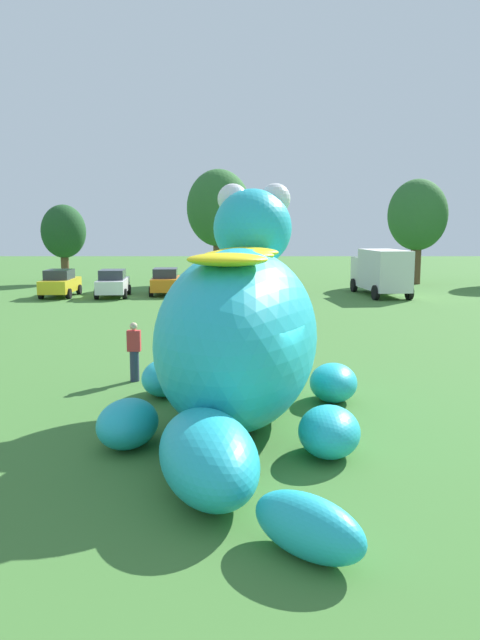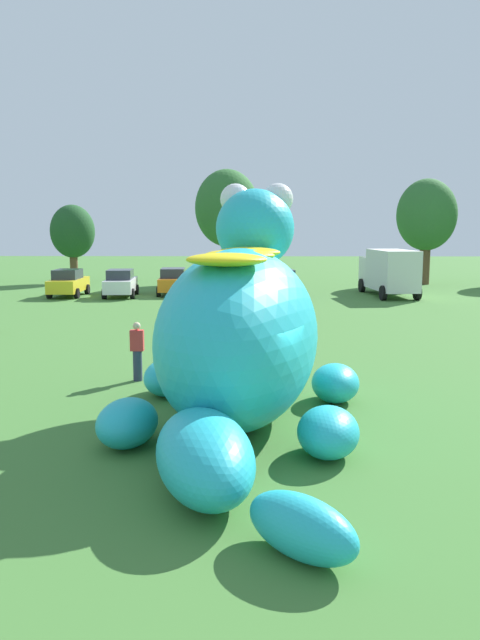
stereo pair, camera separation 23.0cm
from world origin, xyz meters
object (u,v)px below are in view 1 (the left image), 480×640
Objects in this scene: box_truck at (382,271)px; car_yellow at (62,283)px; spectator_near_inflatable at (136,352)px; car_orange at (167,281)px; car_green at (221,283)px; car_blue at (275,283)px; car_white at (114,283)px; giant_inflatable_creature at (241,334)px.

car_yellow is at bearing -178.36° from box_truck.
spectator_near_inflatable is (8.32, -21.62, -0.01)m from car_yellow.
car_green is (3.57, -1.39, 0.00)m from car_orange.
car_blue is at bearing 76.74° from spectator_near_inflatable.
car_green is 0.97× the size of car_blue.
car_yellow is 0.63× the size of box_truck.
car_blue reaches higher than spectator_near_inflatable.
car_white is 1.01× the size of car_orange.
car_white is at bearing 179.26° from car_green.
car_yellow is at bearing -169.66° from car_orange.
car_green is 10.31m from box_truck.
spectator_near_inflatable is (-12.02, -22.20, -0.75)m from box_truck.
car_white reaches higher than spectator_near_inflatable.
giant_inflatable_creature is at bearing -94.76° from car_blue.
car_white is 22.07m from spectator_near_inflatable.
car_yellow is 13.48m from car_blue.
box_truck reaches higher than spectator_near_inflatable.
car_green and car_blue have the same top height.
giant_inflatable_creature is 2.60× the size of car_blue.
giant_inflatable_creature is at bearing -50.96° from spectator_near_inflatable.
car_white is at bearing -177.65° from box_truck.
box_truck is at bearing 2.35° from car_white.
car_orange is 7.01m from car_blue.
giant_inflatable_creature is 2.68× the size of car_yellow.
box_truck is (13.82, -0.61, 0.74)m from car_orange.
giant_inflatable_creature reaches higher than car_orange.
car_blue is at bearing 85.24° from giant_inflatable_creature.
car_yellow is (-11.34, 25.34, -1.17)m from giant_inflatable_creature.
car_yellow is 23.17m from spectator_near_inflatable.
car_green is at bearing -0.74° from car_white.
car_orange is (-4.82, 26.53, -1.17)m from giant_inflatable_creature.
box_truck is at bearing 4.38° from car_green.
spectator_near_inflatable is at bearing -94.73° from car_green.
spectator_near_inflatable is at bearing -85.49° from car_orange.
car_orange is 13.86m from box_truck.
spectator_near_inflatable is (1.80, -22.81, -0.01)m from car_orange.
giant_inflatable_creature is 6.46× the size of spectator_near_inflatable.
giant_inflatable_creature is 27.79m from car_yellow.
giant_inflatable_creature reaches higher than box_truck.
car_yellow reaches higher than spectator_near_inflatable.
car_yellow is at bearing 111.06° from spectator_near_inflatable.
car_green is at bearing 85.27° from spectator_near_inflatable.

